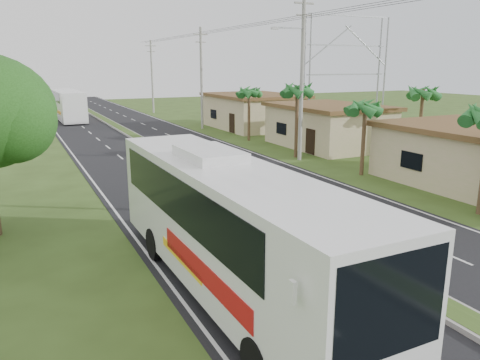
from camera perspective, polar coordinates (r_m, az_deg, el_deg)
name	(u,v)px	position (r m, az deg, el deg)	size (l,w,h in m)	color
ground	(377,273)	(17.08, 16.42, -10.88)	(180.00, 180.00, 0.00)	#33481A
road_asphalt	(184,165)	(33.81, -6.83, 1.84)	(14.00, 160.00, 0.02)	black
median_strip	(184,164)	(33.79, -6.83, 1.99)	(1.20, 160.00, 0.18)	gray
lane_edge_left	(87,174)	(32.31, -18.11, 0.66)	(0.12, 160.00, 0.01)	silver
lane_edge_right	(266,157)	(36.50, 3.15, 2.79)	(0.12, 160.00, 0.01)	silver
shop_mid	(328,125)	(41.80, 10.67, 6.56)	(7.60, 10.60, 3.67)	tan
shop_far	(254,111)	(53.61, 1.69, 8.42)	(8.60, 11.60, 3.82)	tan
palm_verge_b	(365,108)	(30.91, 15.05, 8.50)	(2.40, 2.40, 5.05)	#473321
palm_verge_c	(297,90)	(36.10, 7.02, 10.79)	(2.40, 2.40, 5.85)	#473321
palm_verge_d	(249,92)	(44.18, 1.11, 10.68)	(2.40, 2.40, 5.25)	#473321
palm_behind_shop	(423,93)	(38.65, 21.42, 9.86)	(2.40, 2.40, 5.65)	#473321
utility_pole_b	(302,75)	(35.04, 7.51, 12.54)	(3.20, 0.28, 12.00)	gray
utility_pole_c	(201,77)	(52.93, -4.73, 12.37)	(1.60, 0.28, 11.00)	gray
utility_pole_d	(152,76)	(71.93, -10.68, 12.36)	(1.60, 0.28, 10.50)	gray
billboard_lattice	(346,67)	(52.70, 12.82, 13.33)	(10.18, 1.18, 12.07)	gray
coach_bus_main	(227,219)	(14.29, -1.61, -4.81)	(3.03, 13.61, 4.39)	silver
coach_bus_far	(68,104)	(65.24, -20.27, 8.74)	(3.07, 13.02, 3.78)	white
motorcyclist	(266,190)	(23.84, 3.21, -1.21)	(1.90, 0.96, 2.26)	black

